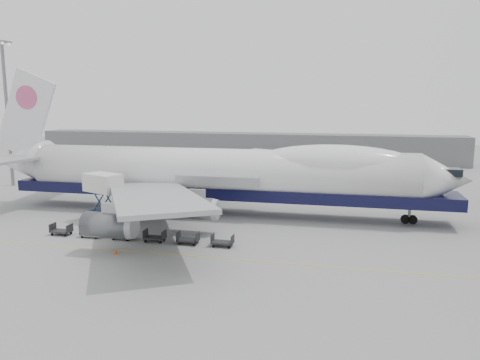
# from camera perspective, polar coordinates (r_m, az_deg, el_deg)

# --- Properties ---
(ground) EXTENTS (260.00, 260.00, 0.00)m
(ground) POSITION_cam_1_polar(r_m,az_deg,el_deg) (53.39, -6.38, -6.98)
(ground) COLOR gray
(ground) RESTS_ON ground
(apron_line) EXTENTS (60.00, 0.15, 0.01)m
(apron_line) POSITION_cam_1_polar(r_m,az_deg,el_deg) (48.05, -8.79, -8.93)
(apron_line) COLOR gold
(apron_line) RESTS_ON ground
(hangar) EXTENTS (110.00, 8.00, 7.00)m
(hangar) POSITION_cam_1_polar(r_m,az_deg,el_deg) (121.85, 0.12, 4.12)
(hangar) COLOR slate
(hangar) RESTS_ON ground
(floodlight_mast) EXTENTS (2.40, 2.40, 25.43)m
(floodlight_mast) POSITION_cam_1_polar(r_m,az_deg,el_deg) (93.40, -26.56, 8.05)
(floodlight_mast) COLOR slate
(floodlight_mast) RESTS_ON ground
(airliner) EXTENTS (67.00, 55.30, 19.98)m
(airliner) POSITION_cam_1_polar(r_m,az_deg,el_deg) (63.16, -2.30, 0.90)
(airliner) COLOR white
(airliner) RESTS_ON ground
(catering_truck) EXTENTS (5.75, 4.86, 6.14)m
(catering_truck) POSITION_cam_1_polar(r_m,az_deg,el_deg) (61.80, -16.30, -1.73)
(catering_truck) COLOR navy
(catering_truck) RESTS_ON ground
(traffic_cone) EXTENTS (0.37, 0.37, 0.55)m
(traffic_cone) POSITION_cam_1_polar(r_m,az_deg,el_deg) (49.05, -14.90, -8.44)
(traffic_cone) COLOR #E2450B
(traffic_cone) RESTS_ON ground
(dolly_0) EXTENTS (2.30, 1.35, 1.30)m
(dolly_0) POSITION_cam_1_polar(r_m,az_deg,el_deg) (57.69, -20.95, -5.76)
(dolly_0) COLOR #2D2D30
(dolly_0) RESTS_ON ground
(dolly_1) EXTENTS (2.30, 1.35, 1.30)m
(dolly_1) POSITION_cam_1_polar(r_m,az_deg,el_deg) (55.67, -17.66, -6.12)
(dolly_1) COLOR #2D2D30
(dolly_1) RESTS_ON ground
(dolly_2) EXTENTS (2.30, 1.35, 1.30)m
(dolly_2) POSITION_cam_1_polar(r_m,az_deg,el_deg) (53.85, -14.12, -6.48)
(dolly_2) COLOR #2D2D30
(dolly_2) RESTS_ON ground
(dolly_3) EXTENTS (2.30, 1.35, 1.30)m
(dolly_3) POSITION_cam_1_polar(r_m,az_deg,el_deg) (52.25, -10.35, -6.84)
(dolly_3) COLOR #2D2D30
(dolly_3) RESTS_ON ground
(dolly_4) EXTENTS (2.30, 1.35, 1.30)m
(dolly_4) POSITION_cam_1_polar(r_m,az_deg,el_deg) (50.88, -6.35, -7.19)
(dolly_4) COLOR #2D2D30
(dolly_4) RESTS_ON ground
(dolly_5) EXTENTS (2.30, 1.35, 1.30)m
(dolly_5) POSITION_cam_1_polar(r_m,az_deg,el_deg) (49.78, -2.15, -7.52)
(dolly_5) COLOR #2D2D30
(dolly_5) RESTS_ON ground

